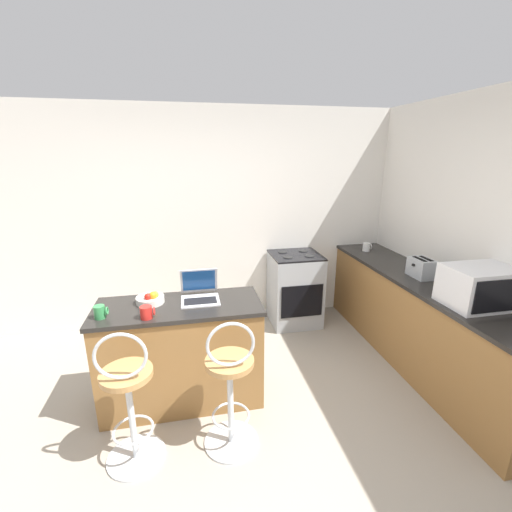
{
  "coord_description": "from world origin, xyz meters",
  "views": [
    {
      "loc": [
        -0.19,
        -1.87,
        2.06
      ],
      "look_at": [
        0.52,
        1.63,
        1.0
      ],
      "focal_mm": 24.0,
      "sensor_mm": 36.0,
      "label": 1
    }
  ],
  "objects_px": {
    "mug_green": "(100,312)",
    "stove_range": "(295,289)",
    "bar_stool_far": "(230,388)",
    "mug_white": "(367,247)",
    "toaster": "(422,268)",
    "mug_red": "(147,312)",
    "fruit_bowl": "(151,299)",
    "microwave": "(481,286)",
    "bar_stool_near": "(129,401)",
    "laptop": "(200,292)"
  },
  "relations": [
    {
      "from": "mug_white",
      "to": "mug_green",
      "type": "bearing_deg",
      "value": -155.68
    },
    {
      "from": "mug_red",
      "to": "bar_stool_far",
      "type": "bearing_deg",
      "value": -34.33
    },
    {
      "from": "microwave",
      "to": "bar_stool_near",
      "type": "bearing_deg",
      "value": -177.94
    },
    {
      "from": "laptop",
      "to": "mug_green",
      "type": "xyz_separation_m",
      "value": [
        -0.74,
        -0.22,
        -0.01
      ]
    },
    {
      "from": "bar_stool_far",
      "to": "mug_green",
      "type": "relative_size",
      "value": 10.6
    },
    {
      "from": "bar_stool_far",
      "to": "microwave",
      "type": "xyz_separation_m",
      "value": [
        2.02,
        0.1,
        0.56
      ]
    },
    {
      "from": "mug_green",
      "to": "stove_range",
      "type": "bearing_deg",
      "value": 34.2
    },
    {
      "from": "mug_white",
      "to": "mug_red",
      "type": "bearing_deg",
      "value": -151.57
    },
    {
      "from": "bar_stool_near",
      "to": "stove_range",
      "type": "relative_size",
      "value": 1.15
    },
    {
      "from": "fruit_bowl",
      "to": "stove_range",
      "type": "bearing_deg",
      "value": 35.0
    },
    {
      "from": "bar_stool_far",
      "to": "fruit_bowl",
      "type": "xyz_separation_m",
      "value": [
        -0.56,
        0.65,
        0.44
      ]
    },
    {
      "from": "laptop",
      "to": "fruit_bowl",
      "type": "height_order",
      "value": "laptop"
    },
    {
      "from": "fruit_bowl",
      "to": "mug_green",
      "type": "distance_m",
      "value": 0.39
    },
    {
      "from": "laptop",
      "to": "microwave",
      "type": "height_order",
      "value": "microwave"
    },
    {
      "from": "stove_range",
      "to": "microwave",
      "type": "bearing_deg",
      "value": -59.5
    },
    {
      "from": "stove_range",
      "to": "bar_stool_near",
      "type": "bearing_deg",
      "value": -134.04
    },
    {
      "from": "bar_stool_near",
      "to": "toaster",
      "type": "bearing_deg",
      "value": 16.02
    },
    {
      "from": "bar_stool_far",
      "to": "fruit_bowl",
      "type": "height_order",
      "value": "bar_stool_far"
    },
    {
      "from": "toaster",
      "to": "mug_red",
      "type": "xyz_separation_m",
      "value": [
        -2.56,
        -0.38,
        -0.05
      ]
    },
    {
      "from": "microwave",
      "to": "toaster",
      "type": "height_order",
      "value": "microwave"
    },
    {
      "from": "microwave",
      "to": "mug_green",
      "type": "distance_m",
      "value": 2.94
    },
    {
      "from": "toaster",
      "to": "fruit_bowl",
      "type": "xyz_separation_m",
      "value": [
        -2.55,
        -0.11,
        -0.06
      ]
    },
    {
      "from": "bar_stool_far",
      "to": "mug_white",
      "type": "distance_m",
      "value": 2.65
    },
    {
      "from": "stove_range",
      "to": "mug_red",
      "type": "height_order",
      "value": "mug_red"
    },
    {
      "from": "stove_range",
      "to": "fruit_bowl",
      "type": "relative_size",
      "value": 4.05
    },
    {
      "from": "bar_stool_far",
      "to": "fruit_bowl",
      "type": "distance_m",
      "value": 0.97
    },
    {
      "from": "mug_red",
      "to": "mug_green",
      "type": "height_order",
      "value": "mug_green"
    },
    {
      "from": "laptop",
      "to": "microwave",
      "type": "distance_m",
      "value": 2.26
    },
    {
      "from": "bar_stool_far",
      "to": "toaster",
      "type": "bearing_deg",
      "value": 21.03
    },
    {
      "from": "toaster",
      "to": "stove_range",
      "type": "relative_size",
      "value": 0.28
    },
    {
      "from": "bar_stool_near",
      "to": "mug_red",
      "type": "bearing_deg",
      "value": 73.39
    },
    {
      "from": "mug_green",
      "to": "bar_stool_far",
      "type": "bearing_deg",
      "value": -26.85
    },
    {
      "from": "mug_red",
      "to": "microwave",
      "type": "bearing_deg",
      "value": -6.34
    },
    {
      "from": "mug_red",
      "to": "mug_white",
      "type": "distance_m",
      "value": 2.85
    },
    {
      "from": "stove_range",
      "to": "mug_white",
      "type": "relative_size",
      "value": 8.6
    },
    {
      "from": "fruit_bowl",
      "to": "mug_green",
      "type": "bearing_deg",
      "value": -149.79
    },
    {
      "from": "mug_red",
      "to": "fruit_bowl",
      "type": "xyz_separation_m",
      "value": [
        0.0,
        0.27,
        -0.01
      ]
    },
    {
      "from": "laptop",
      "to": "stove_range",
      "type": "relative_size",
      "value": 0.34
    },
    {
      "from": "mug_red",
      "to": "mug_white",
      "type": "height_order",
      "value": "mug_white"
    },
    {
      "from": "bar_stool_near",
      "to": "mug_white",
      "type": "height_order",
      "value": "bar_stool_near"
    },
    {
      "from": "toaster",
      "to": "mug_green",
      "type": "distance_m",
      "value": 2.91
    },
    {
      "from": "bar_stool_near",
      "to": "fruit_bowl",
      "type": "relative_size",
      "value": 4.66
    },
    {
      "from": "bar_stool_near",
      "to": "fruit_bowl",
      "type": "distance_m",
      "value": 0.8
    },
    {
      "from": "microwave",
      "to": "mug_red",
      "type": "xyz_separation_m",
      "value": [
        -2.58,
        0.29,
        -0.11
      ]
    },
    {
      "from": "fruit_bowl",
      "to": "laptop",
      "type": "bearing_deg",
      "value": 2.68
    },
    {
      "from": "mug_red",
      "to": "toaster",
      "type": "bearing_deg",
      "value": 8.54
    },
    {
      "from": "bar_stool_near",
      "to": "laptop",
      "type": "bearing_deg",
      "value": 52.57
    },
    {
      "from": "laptop",
      "to": "mug_white",
      "type": "bearing_deg",
      "value": 26.89
    },
    {
      "from": "fruit_bowl",
      "to": "bar_stool_near",
      "type": "bearing_deg",
      "value": -100.26
    },
    {
      "from": "bar_stool_far",
      "to": "mug_green",
      "type": "distance_m",
      "value": 1.1
    }
  ]
}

